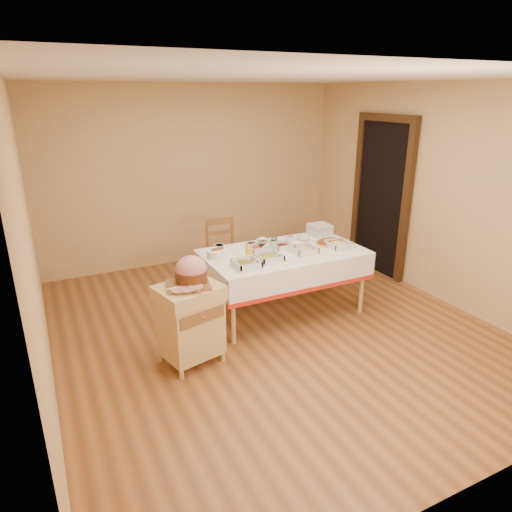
{
  "coord_description": "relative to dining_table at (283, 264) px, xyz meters",
  "views": [
    {
      "loc": [
        -2.16,
        -3.96,
        2.48
      ],
      "look_at": [
        -0.1,
        0.2,
        0.8
      ],
      "focal_mm": 32.0,
      "sensor_mm": 36.0,
      "label": 1
    }
  ],
  "objects": [
    {
      "name": "bowl_small_imported",
      "position": [
        0.43,
        0.26,
        0.19
      ],
      "size": [
        0.21,
        0.21,
        0.05
      ],
      "primitive_type": "imported",
      "rotation": [
        0.0,
        0.0,
        -0.4
      ],
      "color": "silver",
      "rests_on": "dining_table"
    },
    {
      "name": "bowl_white_imported",
      "position": [
        -0.05,
        0.42,
        0.18
      ],
      "size": [
        0.18,
        0.18,
        0.03
      ],
      "primitive_type": "imported",
      "rotation": [
        0.0,
        0.0,
        0.38
      ],
      "color": "silver",
      "rests_on": "dining_table"
    },
    {
      "name": "plate_stack",
      "position": [
        0.72,
        0.35,
        0.23
      ],
      "size": [
        0.25,
        0.25,
        0.14
      ],
      "color": "silver",
      "rests_on": "dining_table"
    },
    {
      "name": "preserve_jar_right",
      "position": [
        0.0,
        0.23,
        0.21
      ],
      "size": [
        0.09,
        0.09,
        0.11
      ],
      "color": "silver",
      "rests_on": "dining_table"
    },
    {
      "name": "serving_dish_b",
      "position": [
        -0.29,
        -0.19,
        0.2
      ],
      "size": [
        0.26,
        0.26,
        0.11
      ],
      "color": "silver",
      "rests_on": "dining_table"
    },
    {
      "name": "serving_dish_e",
      "position": [
        -0.27,
        0.13,
        0.19
      ],
      "size": [
        0.21,
        0.2,
        0.1
      ],
      "color": "silver",
      "rests_on": "dining_table"
    },
    {
      "name": "serving_dish_c",
      "position": [
        0.18,
        -0.14,
        0.2
      ],
      "size": [
        0.26,
        0.26,
        0.11
      ],
      "color": "silver",
      "rests_on": "dining_table"
    },
    {
      "name": "dining_table",
      "position": [
        0.0,
        0.0,
        0.0
      ],
      "size": [
        1.82,
        1.02,
        0.76
      ],
      "color": "tan",
      "rests_on": "ground"
    },
    {
      "name": "dining_chair",
      "position": [
        -0.33,
        0.99,
        -0.13
      ],
      "size": [
        0.42,
        0.4,
        0.92
      ],
      "color": "brown",
      "rests_on": "ground"
    },
    {
      "name": "small_bowl_left",
      "position": [
        -0.64,
        0.37,
        0.19
      ],
      "size": [
        0.13,
        0.13,
        0.06
      ],
      "color": "silver",
      "rests_on": "dining_table"
    },
    {
      "name": "small_bowl_right",
      "position": [
        0.27,
        0.31,
        0.19
      ],
      "size": [
        0.11,
        0.11,
        0.05
      ],
      "color": "silver",
      "rests_on": "dining_table"
    },
    {
      "name": "ham_on_board",
      "position": [
        -1.27,
        -0.51,
        0.31
      ],
      "size": [
        0.42,
        0.4,
        0.28
      ],
      "color": "brown",
      "rests_on": "butcher_cart"
    },
    {
      "name": "butcher_cart",
      "position": [
        -1.32,
        -0.55,
        -0.15
      ],
      "size": [
        0.65,
        0.59,
        0.79
      ],
      "color": "tan",
      "rests_on": "ground"
    },
    {
      "name": "room_shell",
      "position": [
        -0.3,
        -0.3,
        0.7
      ],
      "size": [
        5.0,
        5.0,
        5.0
      ],
      "color": "brown",
      "rests_on": "ground"
    },
    {
      "name": "bread_basket",
      "position": [
        -0.75,
        0.14,
        0.21
      ],
      "size": [
        0.24,
        0.24,
        0.1
      ],
      "color": "white",
      "rests_on": "dining_table"
    },
    {
      "name": "serving_dish_a",
      "position": [
        -0.59,
        -0.27,
        0.2
      ],
      "size": [
        0.26,
        0.26,
        0.11
      ],
      "color": "silver",
      "rests_on": "dining_table"
    },
    {
      "name": "serving_dish_d",
      "position": [
        0.65,
        -0.15,
        0.19
      ],
      "size": [
        0.27,
        0.27,
        0.1
      ],
      "color": "silver",
      "rests_on": "dining_table"
    },
    {
      "name": "serving_dish_f",
      "position": [
        0.03,
        0.08,
        0.19
      ],
      "size": [
        0.23,
        0.22,
        0.1
      ],
      "color": "silver",
      "rests_on": "dining_table"
    },
    {
      "name": "preserve_jar_left",
      "position": [
        -0.19,
        0.15,
        0.21
      ],
      "size": [
        0.09,
        0.09,
        0.11
      ],
      "color": "silver",
      "rests_on": "dining_table"
    },
    {
      "name": "doorway",
      "position": [
        1.9,
        0.6,
        0.51
      ],
      "size": [
        0.09,
        1.1,
        2.2
      ],
      "color": "black",
      "rests_on": "ground"
    },
    {
      "name": "small_bowl_mid",
      "position": [
        -0.27,
        0.29,
        0.19
      ],
      "size": [
        0.12,
        0.12,
        0.05
      ],
      "color": "navy",
      "rests_on": "dining_table"
    },
    {
      "name": "brass_platter",
      "position": [
        0.63,
        -0.02,
        0.18
      ],
      "size": [
        0.38,
        0.27,
        0.05
      ],
      "color": "gold",
      "rests_on": "dining_table"
    },
    {
      "name": "mustard_bottle",
      "position": [
        -0.48,
        -0.06,
        0.25
      ],
      "size": [
        0.06,
        0.06,
        0.19
      ],
      "color": "yellow",
      "rests_on": "dining_table"
    }
  ]
}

